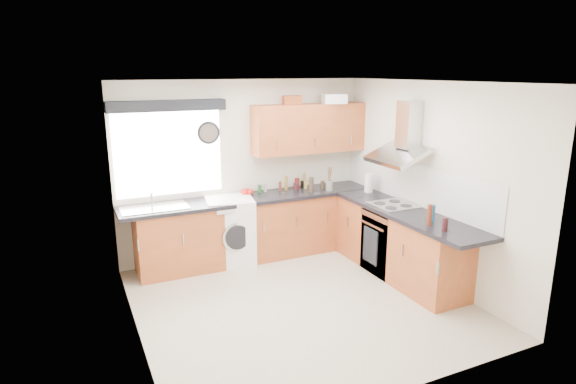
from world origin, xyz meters
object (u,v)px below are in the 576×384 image
extractor_hood (403,139)px  upper_cabinets (309,128)px  washing_machine (230,231)px  oven (391,241)px

extractor_hood → upper_cabinets: bearing=116.1°
extractor_hood → washing_machine: 2.62m
oven → extractor_hood: 1.35m
extractor_hood → washing_machine: size_ratio=0.85×
oven → upper_cabinets: 1.99m
oven → washing_machine: washing_machine is taller
oven → washing_machine: bearing=146.8°
extractor_hood → upper_cabinets: upper_cabinets is taller
oven → upper_cabinets: upper_cabinets is taller
extractor_hood → washing_machine: bearing=148.2°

